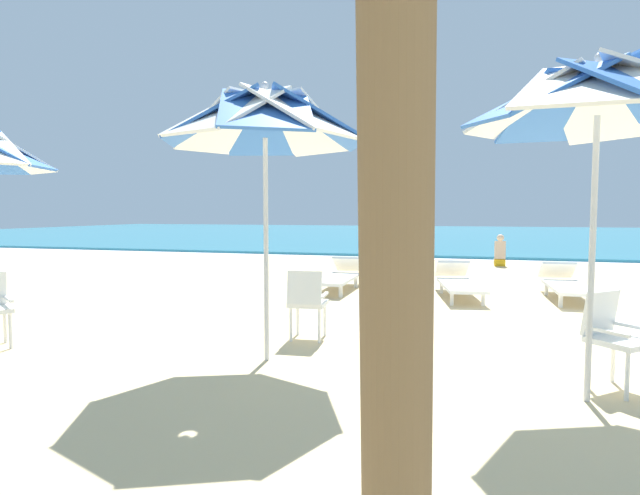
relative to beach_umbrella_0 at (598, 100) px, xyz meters
The scene contains 11 objects.
ground_plane 3.86m from the beach_umbrella_0, 69.31° to the left, with size 80.00×80.00×0.00m, color beige.
sea 31.06m from the beach_umbrella_0, 88.06° to the left, with size 80.00×36.00×0.10m, color teal.
surf_foam 12.93m from the beach_umbrella_0, 85.26° to the left, with size 80.00×0.70×0.01m, color white.
beach_umbrella_0 is the anchor object (origin of this frame).
plastic_chair_0 2.02m from the beach_umbrella_0, 54.30° to the left, with size 0.63×0.63×0.87m.
beach_umbrella_1 3.02m from the beach_umbrella_0, behind, with size 2.16×2.16×2.90m.
plastic_chair_1 3.69m from the beach_umbrella_0, 155.42° to the left, with size 0.47×0.50×0.87m.
sun_lounger_1 5.81m from the beach_umbrella_0, 81.72° to the left, with size 0.68×2.16×0.62m.
sun_lounger_2 5.61m from the beach_umbrella_0, 102.05° to the left, with size 0.99×2.22×0.62m.
sun_lounger_3 6.68m from the beach_umbrella_0, 122.75° to the left, with size 0.67×2.15×0.62m.
beachgoer_seated 11.34m from the beach_umbrella_0, 89.97° to the left, with size 0.30×0.93×0.92m.
Camera 1 is at (-2.06, -7.37, 1.57)m, focal length 28.68 mm.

